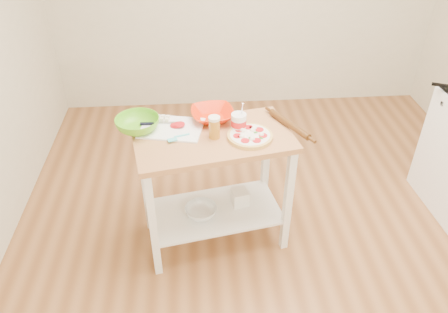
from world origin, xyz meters
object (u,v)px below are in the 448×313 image
green_bowl (138,124)px  prep_island (214,169)px  yogurt_tub (239,122)px  shelf_glass_bowl (201,211)px  beer_pint (214,127)px  cutting_board (172,127)px  rolling_pin (289,124)px  spatula (177,137)px  pizza (250,136)px  shelf_bin (240,197)px  knife (155,123)px  orange_bowl (212,115)px

green_bowl → prep_island: bearing=-13.2°
yogurt_tub → shelf_glass_bowl: yogurt_tub is taller
prep_island → yogurt_tub: size_ratio=5.10×
green_bowl → beer_pint: beer_pint is taller
prep_island → green_bowl: (-0.49, 0.11, 0.31)m
beer_pint → yogurt_tub: (0.16, 0.07, -0.01)m
prep_island → cutting_board: 0.40m
rolling_pin → spatula: bearing=-172.9°
rolling_pin → pizza: bearing=-158.9°
cutting_board → prep_island: bearing=-10.9°
cutting_board → green_bowl: size_ratio=1.58×
prep_island → yogurt_tub: bearing=19.7°
prep_island → shelf_bin: size_ratio=9.49×
shelf_glass_bowl → spatula: bearing=170.2°
cutting_board → knife: bearing=171.2°
pizza → beer_pint: size_ratio=1.95×
spatula → yogurt_tub: (0.40, 0.08, 0.04)m
prep_island → orange_bowl: orange_bowl is taller
knife → shelf_bin: size_ratio=2.34×
knife → shelf_glass_bowl: (0.28, -0.20, -0.62)m
beer_pint → yogurt_tub: bearing=23.8°
spatula → orange_bowl: orange_bowl is taller
orange_bowl → knife: bearing=-171.9°
yogurt_tub → prep_island: bearing=-160.3°
spatula → green_bowl: (-0.26, 0.13, 0.03)m
shelf_glass_bowl → knife: bearing=144.1°
rolling_pin → shelf_glass_bowl: (-0.61, -0.11, -0.63)m
green_bowl → rolling_pin: (1.00, -0.04, -0.02)m
orange_bowl → shelf_glass_bowl: (-0.11, -0.26, -0.64)m
pizza → spatula: (-0.46, 0.01, -0.00)m
pizza → yogurt_tub: 0.12m
spatula → yogurt_tub: yogurt_tub is taller
yogurt_tub → shelf_glass_bowl: bearing=-159.1°
spatula → knife: 0.24m
orange_bowl → beer_pint: bearing=-89.9°
cutting_board → knife: cutting_board is taller
cutting_board → orange_bowl: bearing=32.3°
spatula → shelf_bin: (0.42, 0.08, -0.60)m
yogurt_tub → shelf_bin: bearing=6.5°
cutting_board → shelf_glass_bowl: 0.65m
beer_pint → shelf_glass_bowl: size_ratio=0.65×
cutting_board → beer_pint: beer_pint is taller
prep_island → orange_bowl: size_ratio=3.81×
beer_pint → shelf_bin: 0.69m
green_bowl → yogurt_tub: bearing=-4.7°
pizza → spatula: bearing=178.2°
orange_bowl → shelf_glass_bowl: size_ratio=1.25×
knife → prep_island: bearing=-20.9°
orange_bowl → shelf_bin: 0.66m
cutting_board → yogurt_tub: size_ratio=2.12×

